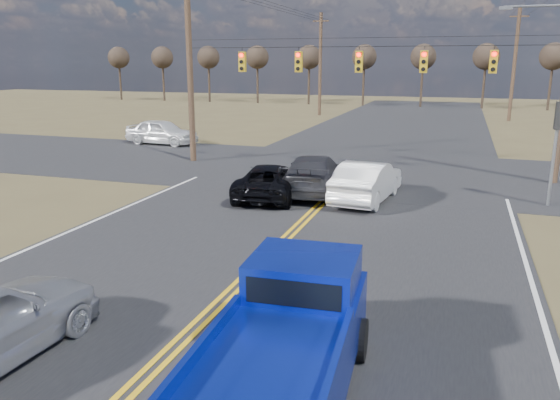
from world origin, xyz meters
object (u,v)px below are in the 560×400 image
(white_car_queue, at_px, (367,181))
(dgrey_car_queue, at_px, (314,174))
(black_suv, at_px, (271,181))
(cross_car_west, at_px, (162,132))
(pickup_truck, at_px, (287,346))

(white_car_queue, xyz_separation_m, dgrey_car_queue, (-2.33, 0.76, -0.01))
(black_suv, relative_size, white_car_queue, 1.01)
(black_suv, height_order, white_car_queue, white_car_queue)
(dgrey_car_queue, distance_m, cross_car_west, 16.51)
(white_car_queue, bearing_deg, cross_car_west, -28.98)
(dgrey_car_queue, xyz_separation_m, cross_car_west, (-13.05, 10.11, 0.05))
(pickup_truck, relative_size, dgrey_car_queue, 1.04)
(pickup_truck, bearing_deg, dgrey_car_queue, 99.60)
(white_car_queue, relative_size, cross_car_west, 0.99)
(black_suv, bearing_deg, pickup_truck, 103.57)
(cross_car_west, bearing_deg, white_car_queue, -120.53)
(pickup_truck, distance_m, white_car_queue, 13.48)
(black_suv, bearing_deg, dgrey_car_queue, -142.58)
(pickup_truck, distance_m, black_suv, 13.68)
(pickup_truck, relative_size, cross_car_west, 1.15)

